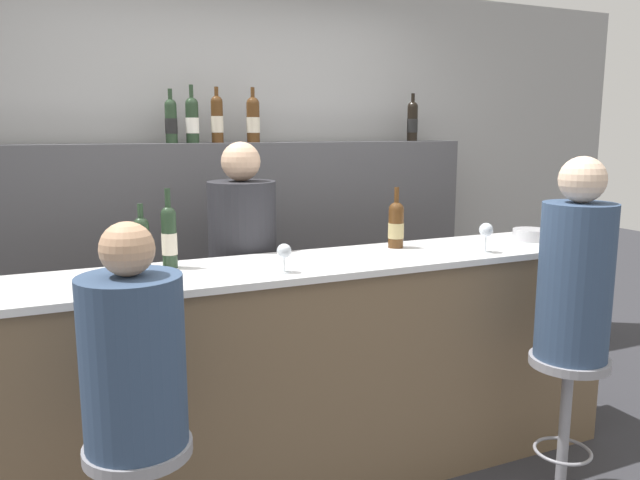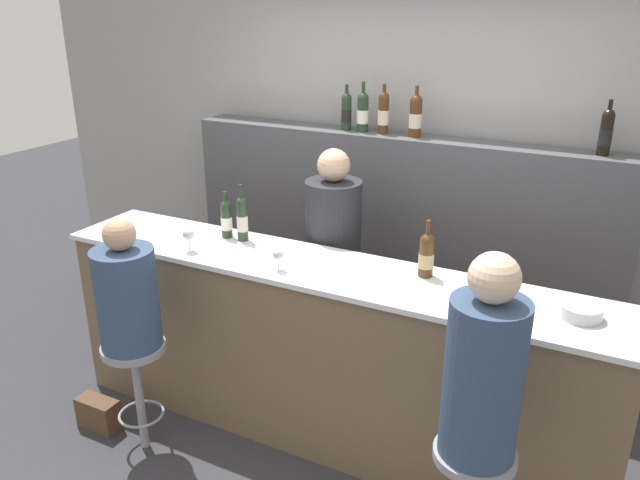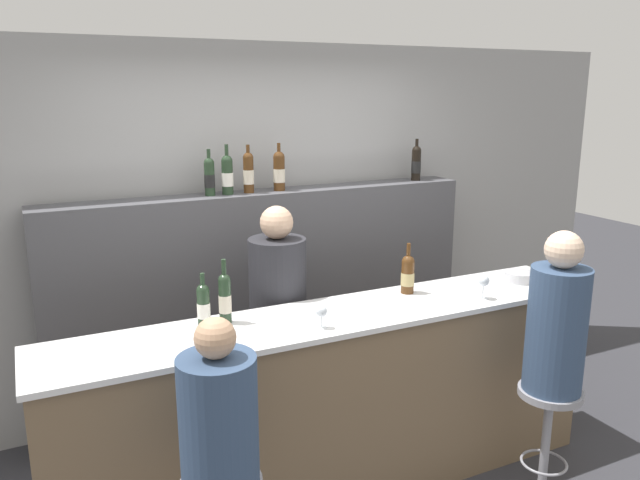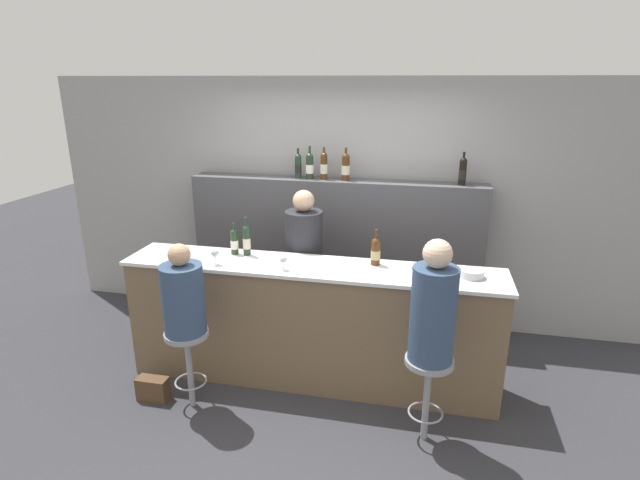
% 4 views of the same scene
% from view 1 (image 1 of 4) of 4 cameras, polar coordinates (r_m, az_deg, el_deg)
% --- Properties ---
extents(wall_back, '(6.40, 0.05, 2.60)m').
position_cam_1_polar(wall_back, '(4.03, -8.43, 4.60)').
color(wall_back, '#9E9E9E').
rests_on(wall_back, ground_plane).
extents(bar_counter, '(3.21, 0.55, 1.09)m').
position_cam_1_polar(bar_counter, '(2.98, -0.77, -12.23)').
color(bar_counter, brown).
rests_on(bar_counter, ground_plane).
extents(back_bar_cabinet, '(3.01, 0.28, 1.60)m').
position_cam_1_polar(back_bar_cabinet, '(3.90, -7.32, -3.01)').
color(back_bar_cabinet, '#4C4C51').
rests_on(back_bar_cabinet, ground_plane).
extents(wine_bottle_counter_0, '(0.07, 0.07, 0.29)m').
position_cam_1_polar(wine_bottle_counter_0, '(2.73, -15.97, -0.26)').
color(wine_bottle_counter_0, '#233823').
rests_on(wine_bottle_counter_0, bar_counter).
extents(wine_bottle_counter_1, '(0.07, 0.07, 0.34)m').
position_cam_1_polar(wine_bottle_counter_1, '(2.75, -13.63, 0.34)').
color(wine_bottle_counter_1, '#233823').
rests_on(wine_bottle_counter_1, bar_counter).
extents(wine_bottle_counter_2, '(0.08, 0.08, 0.31)m').
position_cam_1_polar(wine_bottle_counter_2, '(3.16, 6.97, 1.44)').
color(wine_bottle_counter_2, '#4C2D14').
rests_on(wine_bottle_counter_2, bar_counter).
extents(wine_bottle_backbar_0, '(0.07, 0.07, 0.30)m').
position_cam_1_polar(wine_bottle_backbar_0, '(3.70, -13.46, 10.58)').
color(wine_bottle_backbar_0, '#233823').
rests_on(wine_bottle_backbar_0, back_bar_cabinet).
extents(wine_bottle_backbar_1, '(0.08, 0.08, 0.33)m').
position_cam_1_polar(wine_bottle_backbar_1, '(3.73, -11.61, 10.73)').
color(wine_bottle_backbar_1, '#233823').
rests_on(wine_bottle_backbar_1, back_bar_cabinet).
extents(wine_bottle_backbar_2, '(0.07, 0.07, 0.32)m').
position_cam_1_polar(wine_bottle_backbar_2, '(3.77, -9.39, 10.88)').
color(wine_bottle_backbar_2, '#4C2D14').
rests_on(wine_bottle_backbar_2, back_bar_cabinet).
extents(wine_bottle_backbar_3, '(0.08, 0.08, 0.32)m').
position_cam_1_polar(wine_bottle_backbar_3, '(3.83, -6.14, 10.91)').
color(wine_bottle_backbar_3, '#4C2D14').
rests_on(wine_bottle_backbar_3, back_bar_cabinet).
extents(wine_bottle_backbar_4, '(0.07, 0.07, 0.31)m').
position_cam_1_polar(wine_bottle_backbar_4, '(4.32, 8.45, 10.72)').
color(wine_bottle_backbar_4, black).
rests_on(wine_bottle_backbar_4, back_bar_cabinet).
extents(wine_glass_0, '(0.07, 0.07, 0.14)m').
position_cam_1_polar(wine_glass_0, '(2.45, -16.27, -1.90)').
color(wine_glass_0, silver).
rests_on(wine_glass_0, bar_counter).
extents(wine_glass_1, '(0.06, 0.06, 0.12)m').
position_cam_1_polar(wine_glass_1, '(2.60, -3.30, -1.12)').
color(wine_glass_1, silver).
rests_on(wine_glass_1, bar_counter).
extents(wine_glass_2, '(0.07, 0.07, 0.14)m').
position_cam_1_polar(wine_glass_2, '(3.12, 14.94, 0.78)').
color(wine_glass_2, silver).
rests_on(wine_glass_2, bar_counter).
extents(metal_bowl, '(0.19, 0.19, 0.06)m').
position_cam_1_polar(metal_bowl, '(3.54, 18.68, 0.47)').
color(metal_bowl, '#B7B7BC').
rests_on(metal_bowl, bar_counter).
extents(guest_seated_left, '(0.33, 0.33, 0.73)m').
position_cam_1_polar(guest_seated_left, '(2.08, -16.74, -9.89)').
color(guest_seated_left, '#334766').
rests_on(guest_seated_left, bar_stool_left).
extents(bar_stool_right, '(0.35, 0.35, 0.68)m').
position_cam_1_polar(bar_stool_right, '(3.10, 21.66, -12.57)').
color(bar_stool_right, gray).
rests_on(bar_stool_right, ground_plane).
extents(guest_seated_right, '(0.31, 0.31, 0.89)m').
position_cam_1_polar(guest_seated_right, '(2.94, 22.35, -2.67)').
color(guest_seated_right, '#334766').
rests_on(guest_seated_right, bar_stool_right).
extents(bartender, '(0.34, 0.34, 1.62)m').
position_cam_1_polar(bartender, '(3.28, -6.95, -6.49)').
color(bartender, '#28282D').
rests_on(bartender, ground_plane).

